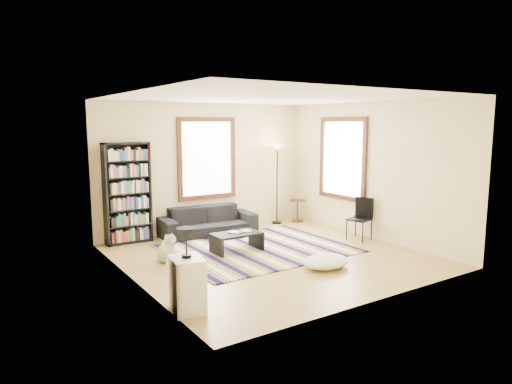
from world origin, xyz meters
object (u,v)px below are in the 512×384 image
side_table (297,211)px  dog (165,248)px  folding_chair (359,219)px  white_cabinet (187,284)px  coffee_table (237,242)px  sofa (208,221)px  floor_lamp (277,185)px  bookshelf (127,193)px  floor_cushion (326,261)px

side_table → dog: size_ratio=1.06×
folding_chair → white_cabinet: size_ratio=1.23×
coffee_table → side_table: 2.98m
sofa → side_table: size_ratio=3.80×
coffee_table → floor_lamp: bearing=37.6°
coffee_table → bookshelf: bearing=129.4°
sofa → floor_lamp: floor_lamp is taller
sofa → side_table: bearing=3.9°
coffee_table → floor_cushion: (0.75, -1.61, -0.08)m
side_table → folding_chair: (-0.05, -2.08, 0.16)m
coffee_table → floor_lamp: 2.72m
side_table → dog: (-3.93, -1.32, -0.02)m
bookshelf → folding_chair: bearing=-30.8°
floor_cushion → side_table: 3.58m
floor_cushion → floor_lamp: size_ratio=0.45×
coffee_table → dog: size_ratio=1.77×
coffee_table → floor_cushion: 1.78m
side_table → folding_chair: size_ratio=0.63×
bookshelf → floor_lamp: (3.52, -0.17, -0.07)m
sofa → floor_cushion: (0.57, -3.10, -0.20)m
side_table → floor_lamp: bearing=165.7°
sofa → floor_cushion: bearing=-74.9°
bookshelf → floor_cushion: bookshelf is taller
floor_cushion → side_table: (1.84, 3.07, 0.17)m
bookshelf → white_cabinet: 3.82m
sofa → folding_chair: (2.36, -2.11, 0.13)m
bookshelf → floor_cushion: bearing=-56.9°
floor_cushion → side_table: bearing=59.1°
floor_lamp → white_cabinet: (-3.98, -3.57, -0.58)m
sofa → floor_cushion: size_ratio=2.46×
white_cabinet → folding_chair: bearing=27.6°
sofa → dog: sofa is taller
folding_chair → bookshelf: bearing=133.0°
coffee_table → side_table: side_table is taller
sofa → bookshelf: (-1.63, 0.27, 0.70)m
coffee_table → dog: 1.35m
sofa → white_cabinet: (-2.09, -3.47, 0.05)m
floor_cushion → folding_chair: 2.07m
bookshelf → coffee_table: (1.45, -1.77, -0.82)m
side_table → dog: bearing=-161.4°
side_table → dog: 4.15m
folding_chair → white_cabinet: folding_chair is taller
bookshelf → coffee_table: bearing=-50.6°
floor_cushion → bookshelf: bearing=123.1°
coffee_table → floor_cushion: bearing=-64.9°
white_cabinet → coffee_table: bearing=56.6°
bookshelf → floor_cushion: size_ratio=2.40×
folding_chair → coffee_table: bearing=150.2°
floor_lamp → folding_chair: floor_lamp is taller
sofa → dog: (-1.52, -1.36, -0.04)m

